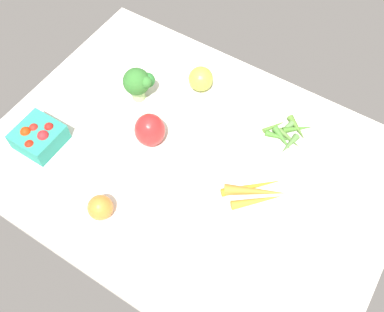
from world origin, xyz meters
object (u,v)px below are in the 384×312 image
object	(u,v)px
carrot_bunch	(255,193)
broccoli_head	(139,82)
okra_pile	(288,134)
berry_basket	(39,137)
heirloom_tomato_green	(201,79)
heirloom_tomato_orange	(100,208)
bell_pepper_red	(150,130)

from	to	relation	value
carrot_bunch	broccoli_head	xyz separation A→B (cm)	(42.21, -10.45, 5.09)
okra_pile	berry_basket	size ratio (longest dim) A/B	1.16
broccoli_head	berry_basket	world-z (taller)	broccoli_head
heirloom_tomato_green	heirloom_tomato_orange	bearing A→B (deg)	91.29
bell_pepper_red	heirloom_tomato_green	size ratio (longest dim) A/B	1.35
broccoli_head	okra_pile	size ratio (longest dim) A/B	0.81
broccoli_head	heirloom_tomato_orange	distance (cm)	37.12
heirloom_tomato_orange	okra_pile	bearing A→B (deg)	-122.00
carrot_bunch	heirloom_tomato_green	xyz separation A→B (cm)	(29.86, -22.81, 2.30)
carrot_bunch	berry_basket	xyz separation A→B (cm)	(55.47, 16.61, 1.64)
heirloom_tomato_green	berry_basket	size ratio (longest dim) A/B	0.63
bell_pepper_red	heirloom_tomato_green	distance (cm)	23.13
carrot_bunch	heirloom_tomato_green	size ratio (longest dim) A/B	2.13
okra_pile	berry_basket	distance (cm)	66.17
heirloom_tomato_green	okra_pile	distance (cm)	29.19
bell_pepper_red	carrot_bunch	size ratio (longest dim) A/B	0.63
bell_pepper_red	broccoli_head	xyz separation A→B (cm)	(11.08, -10.70, 1.54)
heirloom_tomato_green	okra_pile	size ratio (longest dim) A/B	0.54
bell_pepper_red	heirloom_tomato_orange	distance (cm)	23.93
heirloom_tomato_green	heirloom_tomato_orange	size ratio (longest dim) A/B	1.16
carrot_bunch	berry_basket	world-z (taller)	berry_basket
heirloom_tomato_green	broccoli_head	world-z (taller)	broccoli_head
bell_pepper_red	okra_pile	world-z (taller)	bell_pepper_red
broccoli_head	heirloom_tomato_green	bearing A→B (deg)	-134.98
bell_pepper_red	carrot_bunch	xyz separation A→B (cm)	(-31.13, -0.26, -3.54)
bell_pepper_red	okra_pile	bearing A→B (deg)	-145.30
heirloom_tomato_orange	carrot_bunch	bearing A→B (deg)	-140.19
broccoli_head	berry_basket	bearing A→B (deg)	63.90
bell_pepper_red	carrot_bunch	distance (cm)	31.33
berry_basket	bell_pepper_red	bearing A→B (deg)	-146.10
okra_pile	heirloom_tomato_orange	size ratio (longest dim) A/B	2.13
bell_pepper_red	okra_pile	size ratio (longest dim) A/B	0.73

